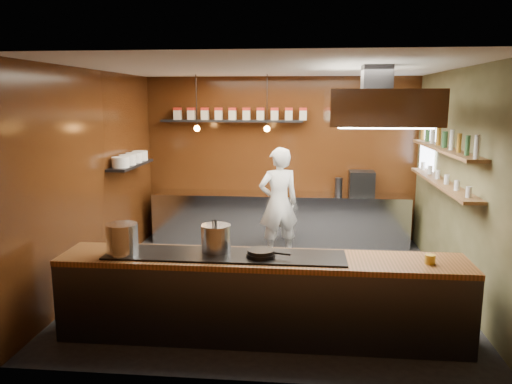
# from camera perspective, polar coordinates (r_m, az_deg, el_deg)

# --- Properties ---
(floor) EXTENTS (5.00, 5.00, 0.00)m
(floor) POSITION_cam_1_polar(r_m,az_deg,el_deg) (7.22, 1.76, -10.47)
(floor) COLOR black
(floor) RESTS_ON ground
(back_wall) EXTENTS (5.00, 0.00, 5.00)m
(back_wall) POSITION_cam_1_polar(r_m,az_deg,el_deg) (9.30, 2.85, 3.81)
(back_wall) COLOR #351409
(back_wall) RESTS_ON ground
(left_wall) EXTENTS (0.00, 5.00, 5.00)m
(left_wall) POSITION_cam_1_polar(r_m,az_deg,el_deg) (7.42, -17.81, 1.60)
(left_wall) COLOR #351409
(left_wall) RESTS_ON ground
(right_wall) EXTENTS (0.00, 5.00, 5.00)m
(right_wall) POSITION_cam_1_polar(r_m,az_deg,el_deg) (7.12, 22.33, 0.95)
(right_wall) COLOR #424326
(right_wall) RESTS_ON ground
(ceiling) EXTENTS (5.00, 5.00, 0.00)m
(ceiling) POSITION_cam_1_polar(r_m,az_deg,el_deg) (6.76, 1.90, 14.02)
(ceiling) COLOR silver
(ceiling) RESTS_ON back_wall
(window_pane) EXTENTS (0.00, 1.00, 1.00)m
(window_pane) POSITION_cam_1_polar(r_m,az_deg,el_deg) (8.69, 19.03, 5.43)
(window_pane) COLOR white
(window_pane) RESTS_ON right_wall
(prep_counter) EXTENTS (4.60, 0.65, 0.90)m
(prep_counter) POSITION_cam_1_polar(r_m,az_deg,el_deg) (9.16, 2.69, -2.96)
(prep_counter) COLOR silver
(prep_counter) RESTS_ON floor
(pass_counter) EXTENTS (4.40, 0.72, 0.94)m
(pass_counter) POSITION_cam_1_polar(r_m,az_deg,el_deg) (5.57, 0.60, -11.88)
(pass_counter) COLOR #38383D
(pass_counter) RESTS_ON floor
(tin_shelf) EXTENTS (2.60, 0.26, 0.04)m
(tin_shelf) POSITION_cam_1_polar(r_m,az_deg,el_deg) (9.20, -2.82, 8.11)
(tin_shelf) COLOR black
(tin_shelf) RESTS_ON back_wall
(plate_shelf) EXTENTS (0.30, 1.40, 0.04)m
(plate_shelf) POSITION_cam_1_polar(r_m,az_deg,el_deg) (8.28, -14.09, 3.02)
(plate_shelf) COLOR black
(plate_shelf) RESTS_ON left_wall
(bottle_shelf_upper) EXTENTS (0.26, 2.80, 0.04)m
(bottle_shelf_upper) POSITION_cam_1_polar(r_m,az_deg,el_deg) (7.31, 20.70, 4.61)
(bottle_shelf_upper) COLOR brown
(bottle_shelf_upper) RESTS_ON right_wall
(bottle_shelf_lower) EXTENTS (0.26, 2.80, 0.04)m
(bottle_shelf_lower) POSITION_cam_1_polar(r_m,az_deg,el_deg) (7.37, 20.46, 0.98)
(bottle_shelf_lower) COLOR brown
(bottle_shelf_lower) RESTS_ON right_wall
(extractor_hood) EXTENTS (1.20, 2.00, 0.72)m
(extractor_hood) POSITION_cam_1_polar(r_m,az_deg,el_deg) (6.39, 13.52, 9.50)
(extractor_hood) COLOR #38383D
(extractor_hood) RESTS_ON ceiling
(pendant_left) EXTENTS (0.10, 0.10, 0.95)m
(pendant_left) POSITION_cam_1_polar(r_m,az_deg,el_deg) (8.64, -6.77, 7.57)
(pendant_left) COLOR black
(pendant_left) RESTS_ON ceiling
(pendant_right) EXTENTS (0.10, 0.10, 0.95)m
(pendant_right) POSITION_cam_1_polar(r_m,az_deg,el_deg) (8.46, 1.26, 7.58)
(pendant_right) COLOR black
(pendant_right) RESTS_ON ceiling
(storage_tins) EXTENTS (2.43, 0.13, 0.22)m
(storage_tins) POSITION_cam_1_polar(r_m,az_deg,el_deg) (9.17, -1.89, 8.93)
(storage_tins) COLOR #C0B79F
(storage_tins) RESTS_ON tin_shelf
(plate_stacks) EXTENTS (0.26, 1.16, 0.16)m
(plate_stacks) POSITION_cam_1_polar(r_m,az_deg,el_deg) (8.27, -14.13, 3.70)
(plate_stacks) COLOR white
(plate_stacks) RESTS_ON plate_shelf
(bottles) EXTENTS (0.06, 2.66, 0.24)m
(bottles) POSITION_cam_1_polar(r_m,az_deg,el_deg) (7.30, 20.77, 5.70)
(bottles) COLOR silver
(bottles) RESTS_ON bottle_shelf_upper
(wine_glasses) EXTENTS (0.07, 2.37, 0.13)m
(wine_glasses) POSITION_cam_1_polar(r_m,az_deg,el_deg) (7.36, 20.50, 1.63)
(wine_glasses) COLOR silver
(wine_glasses) RESTS_ON bottle_shelf_lower
(stockpot_large) EXTENTS (0.41, 0.41, 0.33)m
(stockpot_large) POSITION_cam_1_polar(r_m,az_deg,el_deg) (5.60, -15.05, -5.19)
(stockpot_large) COLOR silver
(stockpot_large) RESTS_ON pass_counter
(stockpot_small) EXTENTS (0.38, 0.38, 0.30)m
(stockpot_small) POSITION_cam_1_polar(r_m,az_deg,el_deg) (5.50, -4.58, -5.30)
(stockpot_small) COLOR #B1B3B8
(stockpot_small) RESTS_ON pass_counter
(utensil_crock) EXTENTS (0.14, 0.14, 0.16)m
(utensil_crock) POSITION_cam_1_polar(r_m,az_deg,el_deg) (5.45, -4.72, -6.24)
(utensil_crock) COLOR silver
(utensil_crock) RESTS_ON pass_counter
(frying_pan) EXTENTS (0.48, 0.31, 0.08)m
(frying_pan) POSITION_cam_1_polar(r_m,az_deg,el_deg) (5.34, 0.61, -7.01)
(frying_pan) COLOR black
(frying_pan) RESTS_ON pass_counter
(butter_jar) EXTENTS (0.14, 0.14, 0.10)m
(butter_jar) POSITION_cam_1_polar(r_m,az_deg,el_deg) (5.49, 19.27, -7.26)
(butter_jar) COLOR gold
(butter_jar) RESTS_ON pass_counter
(espresso_machine) EXTENTS (0.44, 0.42, 0.44)m
(espresso_machine) POSITION_cam_1_polar(r_m,az_deg,el_deg) (9.07, 11.97, 0.98)
(espresso_machine) COLOR black
(espresso_machine) RESTS_ON prep_counter
(chef) EXTENTS (0.78, 0.65, 1.83)m
(chef) POSITION_cam_1_polar(r_m,az_deg,el_deg) (8.17, 2.59, -1.27)
(chef) COLOR silver
(chef) RESTS_ON floor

